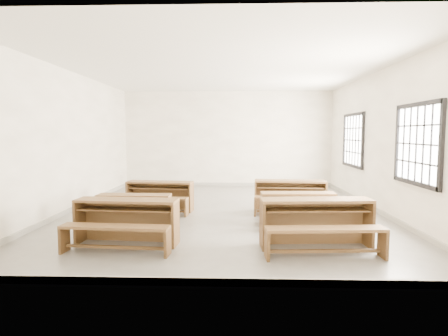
{
  "coord_description": "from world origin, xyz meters",
  "views": [
    {
      "loc": [
        0.27,
        -8.48,
        1.79
      ],
      "look_at": [
        0.0,
        0.0,
        1.0
      ],
      "focal_mm": 30.0,
      "sensor_mm": 36.0,
      "label": 1
    }
  ],
  "objects_px": {
    "desk_set_0": "(126,219)",
    "desk_set_1": "(133,208)",
    "desk_set_3": "(317,220)",
    "desk_set_4": "(298,207)",
    "desk_set_5": "(290,194)",
    "desk_set_2": "(159,194)"
  },
  "relations": [
    {
      "from": "desk_set_0",
      "to": "desk_set_1",
      "type": "height_order",
      "value": "desk_set_0"
    },
    {
      "from": "desk_set_1",
      "to": "desk_set_3",
      "type": "distance_m",
      "value": 3.43
    },
    {
      "from": "desk_set_3",
      "to": "desk_set_4",
      "type": "height_order",
      "value": "desk_set_3"
    },
    {
      "from": "desk_set_0",
      "to": "desk_set_1",
      "type": "relative_size",
      "value": 1.2
    },
    {
      "from": "desk_set_5",
      "to": "desk_set_0",
      "type": "bearing_deg",
      "value": -134.85
    },
    {
      "from": "desk_set_3",
      "to": "desk_set_2",
      "type": "bearing_deg",
      "value": 134.69
    },
    {
      "from": "desk_set_2",
      "to": "desk_set_3",
      "type": "relative_size",
      "value": 0.91
    },
    {
      "from": "desk_set_0",
      "to": "desk_set_2",
      "type": "relative_size",
      "value": 1.06
    },
    {
      "from": "desk_set_4",
      "to": "desk_set_5",
      "type": "relative_size",
      "value": 0.88
    },
    {
      "from": "desk_set_0",
      "to": "desk_set_2",
      "type": "bearing_deg",
      "value": 94.42
    },
    {
      "from": "desk_set_0",
      "to": "desk_set_5",
      "type": "bearing_deg",
      "value": 45.54
    },
    {
      "from": "desk_set_1",
      "to": "desk_set_0",
      "type": "bearing_deg",
      "value": -79.29
    },
    {
      "from": "desk_set_5",
      "to": "desk_set_2",
      "type": "bearing_deg",
      "value": -176.11
    },
    {
      "from": "desk_set_0",
      "to": "desk_set_5",
      "type": "relative_size",
      "value": 1.02
    },
    {
      "from": "desk_set_1",
      "to": "desk_set_4",
      "type": "height_order",
      "value": "desk_set_4"
    },
    {
      "from": "desk_set_4",
      "to": "desk_set_1",
      "type": "bearing_deg",
      "value": -178.29
    },
    {
      "from": "desk_set_2",
      "to": "desk_set_4",
      "type": "distance_m",
      "value": 3.22
    },
    {
      "from": "desk_set_2",
      "to": "desk_set_4",
      "type": "xyz_separation_m",
      "value": [
        2.97,
        -1.25,
        -0.02
      ]
    },
    {
      "from": "desk_set_4",
      "to": "desk_set_0",
      "type": "bearing_deg",
      "value": -157.78
    },
    {
      "from": "desk_set_2",
      "to": "desk_set_3",
      "type": "height_order",
      "value": "desk_set_3"
    },
    {
      "from": "desk_set_0",
      "to": "desk_set_4",
      "type": "xyz_separation_m",
      "value": [
        2.97,
        1.36,
        -0.05
      ]
    },
    {
      "from": "desk_set_0",
      "to": "desk_set_4",
      "type": "relative_size",
      "value": 1.16
    }
  ]
}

